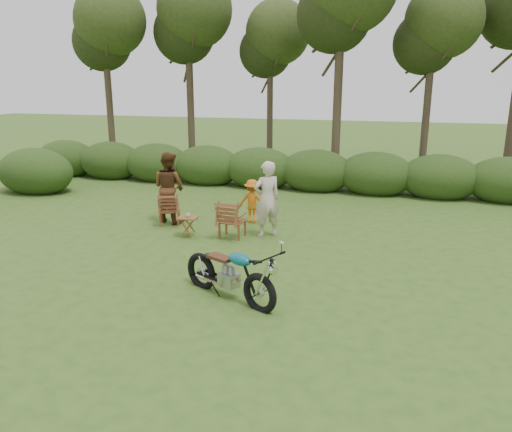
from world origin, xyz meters
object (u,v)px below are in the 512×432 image
(motorcycle, at_px, (229,297))
(lawn_chair_right, at_px, (232,237))
(cup, at_px, (188,215))
(side_table, at_px, (188,227))
(adult_b, at_px, (171,221))
(lawn_chair_left, at_px, (170,224))
(child, at_px, (252,222))
(adult_a, at_px, (267,236))

(motorcycle, xyz_separation_m, lawn_chair_right, (-1.07, 3.29, 0.00))
(motorcycle, bearing_deg, cup, 150.94)
(lawn_chair_right, distance_m, side_table, 1.09)
(adult_b, bearing_deg, side_table, 150.41)
(lawn_chair_right, height_order, adult_b, adult_b)
(lawn_chair_left, bearing_deg, child, 179.51)
(lawn_chair_right, relative_size, adult_a, 0.50)
(adult_b, bearing_deg, cup, 150.92)
(adult_b, relative_size, child, 1.61)
(lawn_chair_right, relative_size, cup, 8.39)
(cup, bearing_deg, child, 54.79)
(child, bearing_deg, lawn_chair_right, 78.35)
(adult_a, distance_m, child, 1.24)
(lawn_chair_right, bearing_deg, cup, 17.25)
(motorcycle, bearing_deg, child, 128.10)
(motorcycle, relative_size, adult_a, 1.10)
(adult_b, bearing_deg, lawn_chair_left, 131.04)
(lawn_chair_right, relative_size, side_table, 1.85)
(adult_b, distance_m, child, 2.19)
(adult_a, bearing_deg, lawn_chair_right, -17.81)
(adult_a, xyz_separation_m, adult_b, (-2.81, 0.52, 0.00))
(cup, relative_size, adult_b, 0.06)
(motorcycle, distance_m, adult_b, 5.16)
(child, bearing_deg, lawn_chair_left, 13.32)
(side_table, relative_size, adult_a, 0.27)
(side_table, distance_m, adult_b, 1.52)
(cup, bearing_deg, motorcycle, -55.30)
(lawn_chair_right, bearing_deg, lawn_chair_left, -12.96)
(motorcycle, relative_size, adult_b, 1.08)
(lawn_chair_left, relative_size, adult_b, 0.46)
(motorcycle, distance_m, lawn_chair_right, 3.46)
(lawn_chair_left, bearing_deg, motorcycle, 106.39)
(cup, bearing_deg, lawn_chair_left, 137.33)
(lawn_chair_left, bearing_deg, adult_a, 153.04)
(cup, xyz_separation_m, child, (1.13, 1.60, -0.54))
(lawn_chair_left, bearing_deg, lawn_chair_right, 141.97)
(adult_b, bearing_deg, child, -148.35)
(cup, bearing_deg, adult_a, 17.31)
(motorcycle, bearing_deg, lawn_chair_right, 134.26)
(lawn_chair_right, bearing_deg, side_table, 18.45)
(lawn_chair_right, bearing_deg, child, -90.39)
(motorcycle, xyz_separation_m, cup, (-2.10, 3.04, 0.54))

